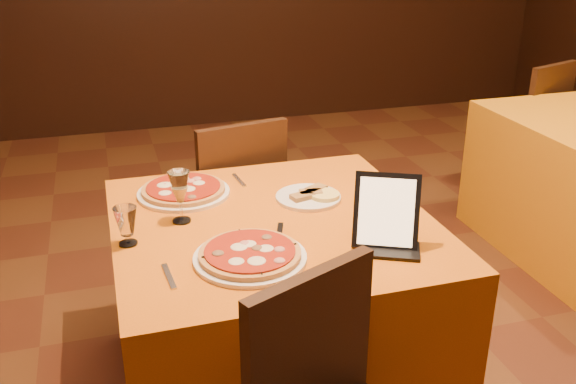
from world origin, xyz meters
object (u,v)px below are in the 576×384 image
object	(u,v)px
chair_main_far	(228,205)
tablet	(386,211)
water_glass	(126,226)
chair_side_far	(518,128)
pizza_near	(250,256)
pizza_far	(184,191)
main_table	(274,311)
wine_glass	(180,196)

from	to	relation	value
chair_main_far	tablet	bearing A→B (deg)	93.91
water_glass	tablet	distance (m)	0.83
chair_side_far	pizza_near	size ratio (longest dim) A/B	2.58
tablet	pizza_near	bearing A→B (deg)	-157.37
pizza_near	water_glass	world-z (taller)	water_glass
pizza_near	pizza_far	world-z (taller)	same
main_table	pizza_far	distance (m)	0.57
pizza_far	tablet	bearing A→B (deg)	-46.49
main_table	wine_glass	distance (m)	0.57
chair_side_far	pizza_near	bearing A→B (deg)	18.07
pizza_far	water_glass	size ratio (longest dim) A/B	2.71
chair_main_far	pizza_near	size ratio (longest dim) A/B	2.58
chair_side_far	pizza_far	distance (m)	2.62
wine_glass	chair_side_far	bearing A→B (deg)	30.20
water_glass	tablet	bearing A→B (deg)	-16.79
wine_glass	water_glass	size ratio (longest dim) A/B	1.46
pizza_near	water_glass	size ratio (longest dim) A/B	2.71
wine_glass	water_glass	bearing A→B (deg)	-147.70
main_table	pizza_far	bearing A→B (deg)	129.99
chair_main_far	wine_glass	size ratio (longest dim) A/B	4.79
main_table	chair_main_far	size ratio (longest dim) A/B	1.21
main_table	water_glass	size ratio (longest dim) A/B	8.46
wine_glass	water_glass	distance (m)	0.23
chair_side_far	main_table	bearing A→B (deg)	15.54
chair_side_far	pizza_near	distance (m)	2.82
chair_side_far	water_glass	distance (m)	3.00
pizza_near	tablet	xyz separation A→B (m)	(0.44, -0.03, 0.10)
water_glass	chair_main_far	bearing A→B (deg)	59.81
chair_main_far	pizza_far	bearing A→B (deg)	50.57
water_glass	chair_side_far	bearing A→B (deg)	30.36
water_glass	main_table	bearing A→B (deg)	4.36
pizza_near	tablet	bearing A→B (deg)	-3.31
water_glass	tablet	size ratio (longest dim) A/B	0.53
chair_main_far	chair_side_far	distance (m)	2.17
chair_side_far	pizza_far	bearing A→B (deg)	6.44
wine_glass	water_glass	xyz separation A→B (m)	(-0.19, -0.12, -0.03)
main_table	chair_main_far	world-z (taller)	chair_main_far
main_table	pizza_far	size ratio (longest dim) A/B	3.12
main_table	tablet	world-z (taller)	tablet
chair_side_far	tablet	distance (m)	2.52
wine_glass	tablet	world-z (taller)	tablet
chair_side_far	pizza_far	world-z (taller)	chair_side_far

